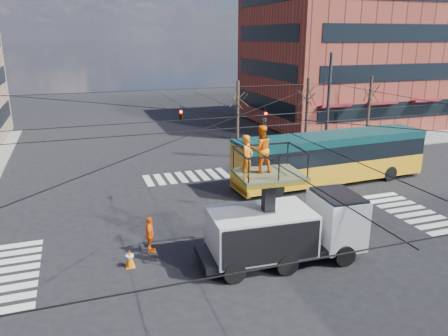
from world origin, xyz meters
TOP-DOWN VIEW (x-y plane):
  - ground at (0.00, 0.00)m, footprint 120.00×120.00m
  - sidewalk_ne at (21.00, 21.00)m, footprint 18.00×18.00m
  - crosswalks at (0.00, 0.00)m, footprint 22.40×22.40m
  - building_ne at (21.98, 23.98)m, footprint 20.06×16.06m
  - overhead_network at (-0.07, 0.40)m, footprint 24.24×24.24m
  - tree_a at (5.00, 13.50)m, footprint 2.00×2.00m
  - tree_b at (11.00, 13.50)m, footprint 2.00×2.00m
  - tree_c at (17.00, 13.50)m, footprint 2.00×2.00m
  - utility_truck at (1.07, -2.51)m, footprint 7.11×2.95m
  - city_bus at (8.51, 5.81)m, footprint 13.17×3.24m
  - traffic_cone at (-5.24, -1.01)m, footprint 0.36×0.36m
  - worker_ground at (-4.21, -0.01)m, footprint 0.60×1.05m
  - flagger at (4.50, 0.39)m, footprint 1.13×1.35m

SIDE VIEW (x-z plane):
  - ground at x=0.00m, z-range 0.00..0.00m
  - crosswalks at x=0.00m, z-range 0.00..0.02m
  - sidewalk_ne at x=21.00m, z-range 0.00..0.12m
  - traffic_cone at x=-5.24m, z-range 0.00..0.78m
  - worker_ground at x=-4.21m, z-range 0.00..1.69m
  - flagger at x=4.50m, z-range 0.00..1.82m
  - city_bus at x=8.51m, z-range 0.13..3.33m
  - utility_truck at x=1.07m, z-range -0.96..4.90m
  - overhead_network at x=-0.07m, z-range 0.29..8.29m
  - tree_a at x=5.00m, z-range 1.63..7.63m
  - tree_b at x=11.00m, z-range 1.63..7.63m
  - tree_c at x=17.00m, z-range 1.63..7.63m
  - building_ne at x=21.98m, z-range 0.00..14.00m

